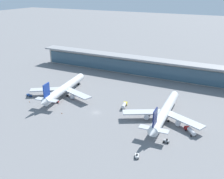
{
  "coord_description": "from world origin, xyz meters",
  "views": [
    {
      "loc": [
        70.82,
        -119.99,
        70.12
      ],
      "look_at": [
        0.0,
        20.93,
        7.27
      ],
      "focal_mm": 41.96,
      "sensor_mm": 36.0,
      "label": 1
    }
  ],
  "objects_px": {
    "airliner_left_stand": "(64,88)",
    "service_truck_at_far_stand_grey": "(166,141)",
    "airliner_centre_stand": "(164,112)",
    "service_truck_near_nose_yellow": "(124,105)",
    "service_truck_by_tail_red": "(55,101)",
    "safety_cone_bravo": "(30,102)",
    "safety_cone_alpha": "(62,113)",
    "service_truck_under_wing_red": "(190,131)",
    "service_truck_mid_apron_blue": "(29,95)",
    "service_truck_on_taxiway_white": "(137,156)"
  },
  "relations": [
    {
      "from": "airliner_left_stand",
      "to": "service_truck_at_far_stand_grey",
      "type": "relative_size",
      "value": 19.88
    },
    {
      "from": "airliner_centre_stand",
      "to": "service_truck_near_nose_yellow",
      "type": "height_order",
      "value": "airliner_centre_stand"
    },
    {
      "from": "service_truck_near_nose_yellow",
      "to": "service_truck_by_tail_red",
      "type": "xyz_separation_m",
      "value": [
        -42.49,
        -13.04,
        -0.9
      ]
    },
    {
      "from": "airliner_centre_stand",
      "to": "safety_cone_bravo",
      "type": "bearing_deg",
      "value": -169.39
    },
    {
      "from": "service_truck_by_tail_red",
      "to": "airliner_centre_stand",
      "type": "bearing_deg",
      "value": 7.08
    },
    {
      "from": "safety_cone_alpha",
      "to": "safety_cone_bravo",
      "type": "relative_size",
      "value": 1.0
    },
    {
      "from": "safety_cone_bravo",
      "to": "service_truck_under_wing_red",
      "type": "bearing_deg",
      "value": 4.27
    },
    {
      "from": "airliner_left_stand",
      "to": "safety_cone_alpha",
      "type": "distance_m",
      "value": 28.26
    },
    {
      "from": "service_truck_under_wing_red",
      "to": "service_truck_mid_apron_blue",
      "type": "distance_m",
      "value": 107.54
    },
    {
      "from": "service_truck_under_wing_red",
      "to": "safety_cone_bravo",
      "type": "height_order",
      "value": "service_truck_under_wing_red"
    },
    {
      "from": "airliner_left_stand",
      "to": "safety_cone_alpha",
      "type": "bearing_deg",
      "value": -57.27
    },
    {
      "from": "airliner_centre_stand",
      "to": "service_truck_by_tail_red",
      "type": "height_order",
      "value": "airliner_centre_stand"
    },
    {
      "from": "service_truck_by_tail_red",
      "to": "service_truck_on_taxiway_white",
      "type": "relative_size",
      "value": 2.08
    },
    {
      "from": "service_truck_near_nose_yellow",
      "to": "service_truck_by_tail_red",
      "type": "relative_size",
      "value": 1.3
    },
    {
      "from": "safety_cone_bravo",
      "to": "service_truck_near_nose_yellow",
      "type": "bearing_deg",
      "value": 19.32
    },
    {
      "from": "service_truck_at_far_stand_grey",
      "to": "service_truck_by_tail_red",
      "type": "bearing_deg",
      "value": 170.27
    },
    {
      "from": "service_truck_under_wing_red",
      "to": "service_truck_mid_apron_blue",
      "type": "height_order",
      "value": "service_truck_under_wing_red"
    },
    {
      "from": "airliner_left_stand",
      "to": "service_truck_by_tail_red",
      "type": "height_order",
      "value": "airliner_left_stand"
    },
    {
      "from": "service_truck_mid_apron_blue",
      "to": "safety_cone_alpha",
      "type": "height_order",
      "value": "service_truck_mid_apron_blue"
    },
    {
      "from": "airliner_centre_stand",
      "to": "service_truck_under_wing_red",
      "type": "height_order",
      "value": "airliner_centre_stand"
    },
    {
      "from": "service_truck_under_wing_red",
      "to": "service_truck_mid_apron_blue",
      "type": "xyz_separation_m",
      "value": [
        -107.53,
        0.13,
        -0.9
      ]
    },
    {
      "from": "service_truck_mid_apron_blue",
      "to": "safety_cone_bravo",
      "type": "distance_m",
      "value": 10.45
    },
    {
      "from": "service_truck_under_wing_red",
      "to": "service_truck_at_far_stand_grey",
      "type": "relative_size",
      "value": 2.72
    },
    {
      "from": "airliner_left_stand",
      "to": "safety_cone_bravo",
      "type": "xyz_separation_m",
      "value": [
        -13.28,
        -19.82,
        -4.66
      ]
    },
    {
      "from": "service_truck_near_nose_yellow",
      "to": "safety_cone_bravo",
      "type": "relative_size",
      "value": 12.69
    },
    {
      "from": "airliner_left_stand",
      "to": "service_truck_mid_apron_blue",
      "type": "xyz_separation_m",
      "value": [
        -20.42,
        -12.2,
        -4.17
      ]
    },
    {
      "from": "service_truck_at_far_stand_grey",
      "to": "service_truck_mid_apron_blue",
      "type": "bearing_deg",
      "value": 172.22
    },
    {
      "from": "airliner_left_stand",
      "to": "service_truck_mid_apron_blue",
      "type": "relative_size",
      "value": 8.6
    },
    {
      "from": "service_truck_mid_apron_blue",
      "to": "safety_cone_bravo",
      "type": "relative_size",
      "value": 9.85
    },
    {
      "from": "service_truck_by_tail_red",
      "to": "service_truck_at_far_stand_grey",
      "type": "relative_size",
      "value": 2.3
    },
    {
      "from": "service_truck_by_tail_red",
      "to": "safety_cone_bravo",
      "type": "relative_size",
      "value": 9.79
    },
    {
      "from": "service_truck_under_wing_red",
      "to": "airliner_centre_stand",
      "type": "bearing_deg",
      "value": 152.78
    },
    {
      "from": "service_truck_at_far_stand_grey",
      "to": "safety_cone_alpha",
      "type": "distance_m",
      "value": 63.43
    },
    {
      "from": "airliner_left_stand",
      "to": "service_truck_mid_apron_blue",
      "type": "distance_m",
      "value": 24.15
    },
    {
      "from": "service_truck_near_nose_yellow",
      "to": "service_truck_by_tail_red",
      "type": "height_order",
      "value": "service_truck_near_nose_yellow"
    },
    {
      "from": "service_truck_mid_apron_blue",
      "to": "service_truck_at_far_stand_grey",
      "type": "height_order",
      "value": "service_truck_mid_apron_blue"
    },
    {
      "from": "service_truck_mid_apron_blue",
      "to": "safety_cone_alpha",
      "type": "bearing_deg",
      "value": -17.58
    },
    {
      "from": "safety_cone_alpha",
      "to": "safety_cone_bravo",
      "type": "bearing_deg",
      "value": 172.72
    },
    {
      "from": "airliner_left_stand",
      "to": "service_truck_under_wing_red",
      "type": "xyz_separation_m",
      "value": [
        87.11,
        -12.33,
        -3.27
      ]
    },
    {
      "from": "service_truck_under_wing_red",
      "to": "service_truck_at_far_stand_grey",
      "type": "distance_m",
      "value": 15.96
    },
    {
      "from": "airliner_left_stand",
      "to": "service_truck_near_nose_yellow",
      "type": "height_order",
      "value": "airliner_left_stand"
    },
    {
      "from": "service_truck_near_nose_yellow",
      "to": "service_truck_under_wing_red",
      "type": "distance_m",
      "value": 44.49
    },
    {
      "from": "service_truck_under_wing_red",
      "to": "service_truck_mid_apron_blue",
      "type": "relative_size",
      "value": 1.18
    },
    {
      "from": "service_truck_mid_apron_blue",
      "to": "service_truck_by_tail_red",
      "type": "distance_m",
      "value": 22.42
    },
    {
      "from": "service_truck_at_far_stand_grey",
      "to": "safety_cone_alpha",
      "type": "height_order",
      "value": "service_truck_at_far_stand_grey"
    },
    {
      "from": "service_truck_near_nose_yellow",
      "to": "safety_cone_bravo",
      "type": "bearing_deg",
      "value": -160.68
    },
    {
      "from": "service_truck_at_far_stand_grey",
      "to": "service_truck_on_taxiway_white",
      "type": "bearing_deg",
      "value": -115.33
    },
    {
      "from": "service_truck_under_wing_red",
      "to": "safety_cone_alpha",
      "type": "height_order",
      "value": "service_truck_under_wing_red"
    },
    {
      "from": "service_truck_mid_apron_blue",
      "to": "service_truck_on_taxiway_white",
      "type": "height_order",
      "value": "service_truck_mid_apron_blue"
    },
    {
      "from": "service_truck_near_nose_yellow",
      "to": "safety_cone_alpha",
      "type": "bearing_deg",
      "value": -140.95
    }
  ]
}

